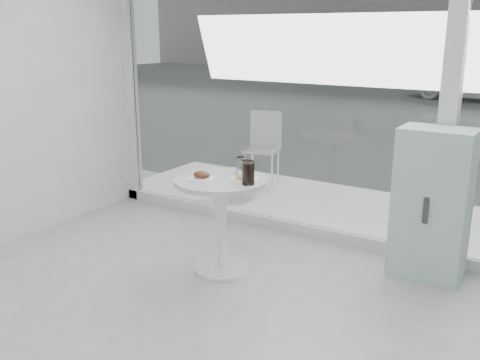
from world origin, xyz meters
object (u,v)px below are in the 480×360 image
Objects in this scene: plate_fritter at (202,176)px; cola_glass at (248,173)px; water_tumbler_b at (245,168)px; plate_donut at (244,177)px; water_tumbler_a at (241,166)px; mint_cabinet at (432,204)px; main_table at (221,206)px; car_white at (478,77)px; patio_chair at (264,143)px.

cola_glass is (0.37, 0.08, 0.06)m from plate_fritter.
water_tumbler_b is 0.29m from cola_glass.
plate_donut is (0.28, 0.16, -0.01)m from plate_fritter.
water_tumbler_a is at bearing 66.78° from plate_fritter.
plate_donut is at bearing -148.01° from mint_cabinet.
cola_glass is (0.26, -0.02, 0.30)m from main_table.
cola_glass is (0.23, -0.26, 0.03)m from water_tumbler_a.
water_tumbler_a is at bearing -164.76° from car_white.
main_table is at bearing -113.94° from water_tumbler_b.
main_table is at bearing 43.53° from plate_fritter.
water_tumbler_b reaches higher than plate_donut.
car_white is 12.51m from water_tumbler_b.
main_table is 0.29m from plate_fritter.
plate_donut is 0.17m from water_tumbler_b.
water_tumbler_a is 0.71× the size of cola_glass.
plate_fritter is 0.88× the size of plate_donut.
mint_cabinet is at bearing 31.34° from plate_fritter.
car_white is 18.59× the size of plate_fritter.
plate_fritter is at bearing -148.25° from mint_cabinet.
plate_donut is 1.30× the size of cola_glass.
water_tumbler_a reaches higher than plate_fritter.
patio_chair reaches higher than water_tumbler_a.
water_tumbler_a is at bearing -80.67° from patio_chair.
car_white is (-0.16, 12.71, 0.09)m from main_table.
water_tumbler_a is at bearing 149.74° from water_tumbler_b.
water_tumbler_b is at bearing 57.02° from plate_fritter.
water_tumbler_b is (-0.08, 0.14, 0.03)m from plate_donut.
main_table is at bearing -83.81° from patio_chair.
car_white is at bearing 97.89° from mint_cabinet.
main_table is 0.30m from plate_donut.
patio_chair is (-2.29, 1.41, -0.03)m from mint_cabinet.
plate_donut is at bearing 19.67° from main_table.
water_tumbler_a is at bearing 81.19° from main_table.
car_white is 12.65m from plate_donut.
water_tumbler_a is (0.20, -12.47, 0.18)m from car_white.
mint_cabinet is (1.40, 0.81, 0.03)m from main_table.
plate_donut reaches higher than main_table.
car_white reaches higher than plate_fritter.
water_tumbler_a reaches higher than main_table.
car_white is at bearing 90.91° from water_tumbler_a.
water_tumbler_b is at bearing -30.26° from water_tumbler_a.
car_white is 16.38× the size of plate_donut.
car_white is 29.87× the size of water_tumbler_a.
mint_cabinet is 1.32× the size of patio_chair.
water_tumbler_a reaches higher than water_tumbler_b.
plate_fritter is 1.61× the size of water_tumbler_a.
water_tumbler_b is at bearing 66.06° from main_table.
plate_fritter reaches higher than main_table.
main_table is 0.66× the size of mint_cabinet.
patio_chair reaches higher than plate_fritter.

